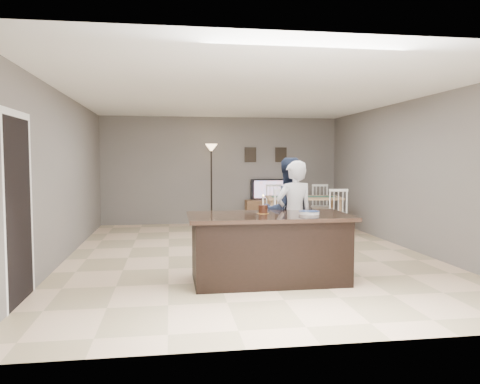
{
  "coord_description": "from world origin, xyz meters",
  "views": [
    {
      "loc": [
        -1.3,
        -7.86,
        1.63
      ],
      "look_at": [
        -0.16,
        -0.3,
        1.1
      ],
      "focal_mm": 35.0,
      "sensor_mm": 36.0,
      "label": 1
    }
  ],
  "objects": [
    {
      "name": "woman",
      "position": [
        0.5,
        -1.25,
        0.81
      ],
      "size": [
        0.67,
        0.52,
        1.61
      ],
      "primitive_type": "imported",
      "rotation": [
        0.0,
        0.0,
        3.39
      ],
      "color": "silver",
      "rests_on": "floor"
    },
    {
      "name": "birthday_cake",
      "position": [
        -0.05,
        -1.68,
        0.96
      ],
      "size": [
        0.17,
        0.17,
        0.26
      ],
      "color": "gold",
      "rests_on": "kitchen_island"
    },
    {
      "name": "plate_stack",
      "position": [
        0.54,
        -1.86,
        0.92
      ],
      "size": [
        0.28,
        0.28,
        0.04
      ],
      "color": "white",
      "rests_on": "kitchen_island"
    },
    {
      "name": "dining_table",
      "position": [
        1.7,
        2.4,
        0.65
      ],
      "size": [
        1.78,
        2.04,
        1.02
      ],
      "rotation": [
        0.0,
        0.0,
        -0.11
      ],
      "color": "tan",
      "rests_on": "floor"
    },
    {
      "name": "doorway",
      "position": [
        -2.99,
        -2.3,
        1.26
      ],
      "size": [
        0.0,
        2.1,
        2.65
      ],
      "color": "black",
      "rests_on": "floor"
    },
    {
      "name": "man",
      "position": [
        0.47,
        -0.99,
        0.83
      ],
      "size": [
        0.82,
        0.64,
        1.66
      ],
      "primitive_type": "imported",
      "rotation": [
        0.0,
        0.0,
        3.16
      ],
      "color": "#192137",
      "rests_on": "floor"
    },
    {
      "name": "television",
      "position": [
        1.2,
        3.84,
        0.86
      ],
      "size": [
        0.91,
        0.12,
        0.53
      ],
      "primitive_type": "imported",
      "rotation": [
        0.0,
        0.0,
        3.14
      ],
      "color": "black",
      "rests_on": "tv_console"
    },
    {
      "name": "room_shell",
      "position": [
        0.0,
        0.0,
        1.68
      ],
      "size": [
        8.0,
        8.0,
        8.0
      ],
      "color": "slate",
      "rests_on": "floor"
    },
    {
      "name": "floor",
      "position": [
        0.0,
        0.0,
        0.0
      ],
      "size": [
        8.0,
        8.0,
        0.0
      ],
      "primitive_type": "plane",
      "color": "#DDB68E",
      "rests_on": "ground"
    },
    {
      "name": "picture_frames",
      "position": [
        1.15,
        3.98,
        1.75
      ],
      "size": [
        1.1,
        0.02,
        0.38
      ],
      "color": "black",
      "rests_on": "room_shell"
    },
    {
      "name": "kitchen_island",
      "position": [
        0.0,
        -1.8,
        0.45
      ],
      "size": [
        2.15,
        1.1,
        0.9
      ],
      "color": "black",
      "rests_on": "floor"
    },
    {
      "name": "floor_lamp",
      "position": [
        -0.29,
        3.55,
        1.56
      ],
      "size": [
        0.3,
        0.3,
        2.01
      ],
      "color": "black",
      "rests_on": "floor"
    },
    {
      "name": "tv_screen_glow",
      "position": [
        1.2,
        3.76,
        0.87
      ],
      "size": [
        0.78,
        0.0,
        0.78
      ],
      "primitive_type": "plane",
      "rotation": [
        1.57,
        0.0,
        3.14
      ],
      "color": "#E14F19",
      "rests_on": "tv_console"
    },
    {
      "name": "tv_console",
      "position": [
        1.2,
        3.77,
        0.3
      ],
      "size": [
        1.2,
        0.4,
        0.6
      ],
      "primitive_type": "cube",
      "color": "brown",
      "rests_on": "floor"
    }
  ]
}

